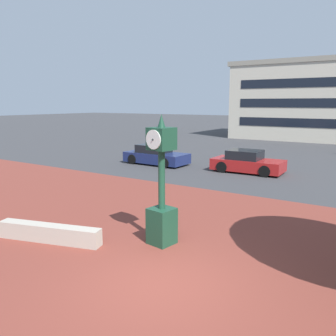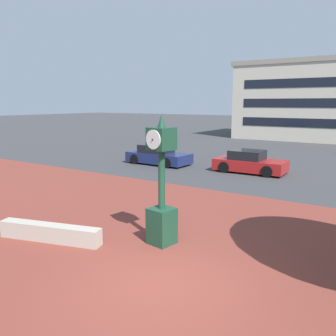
% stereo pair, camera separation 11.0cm
% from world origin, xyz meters
% --- Properties ---
extents(ground_plane, '(200.00, 200.00, 0.00)m').
position_xyz_m(ground_plane, '(0.00, 0.00, 0.00)').
color(ground_plane, '#38383A').
extents(plaza_brick_paving, '(44.00, 12.40, 0.01)m').
position_xyz_m(plaza_brick_paving, '(0.00, 2.20, 0.00)').
color(plaza_brick_paving, brown).
rests_on(plaza_brick_paving, ground).
extents(planter_wall, '(3.18, 1.28, 0.50)m').
position_xyz_m(planter_wall, '(-4.06, 0.29, 0.25)').
color(planter_wall, '#ADA393').
rests_on(planter_wall, ground).
extents(street_clock, '(0.75, 0.75, 3.67)m').
position_xyz_m(street_clock, '(-1.24, 1.93, 1.48)').
color(street_clock, '#19422D').
rests_on(street_clock, ground).
extents(car_street_near, '(4.05, 2.02, 1.28)m').
position_xyz_m(car_street_near, '(-2.96, 13.40, 0.57)').
color(car_street_near, maroon).
rests_on(car_street_near, ground).
extents(car_street_far, '(4.26, 2.07, 1.28)m').
position_xyz_m(car_street_far, '(-8.98, 12.79, 0.57)').
color(car_street_far, navy).
rests_on(car_street_far, ground).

